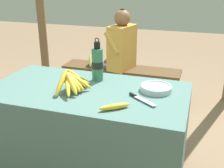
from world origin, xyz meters
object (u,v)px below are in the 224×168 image
wooden_bench (121,73)px  seated_vendor (119,50)px  water_bottle (97,64)px  banana_bunch_ripe (73,80)px  serving_bowl (156,88)px  loose_banana_front (115,107)px  knife (138,98)px  banana_bunch_green (94,60)px

wooden_bench → seated_vendor: 0.29m
seated_vendor → water_bottle: bearing=114.5°
banana_bunch_ripe → seated_vendor: seated_vendor is taller
banana_bunch_ripe → serving_bowl: size_ratio=1.59×
banana_bunch_ripe → loose_banana_front: banana_bunch_ripe is taller
water_bottle → knife: size_ratio=1.59×
wooden_bench → banana_bunch_green: (-0.34, 0.00, 0.13)m
knife → banana_bunch_green: size_ratio=0.67×
banana_bunch_ripe → serving_bowl: bearing=16.9°
loose_banana_front → knife: bearing=61.4°
loose_banana_front → seated_vendor: (-0.46, 1.63, -0.11)m
water_bottle → serving_bowl: bearing=-9.3°
loose_banana_front → knife: loose_banana_front is taller
water_bottle → loose_banana_front: (0.26, -0.42, -0.11)m
water_bottle → seated_vendor: bearing=99.5°
water_bottle → wooden_bench: size_ratio=0.23×
serving_bowl → seated_vendor: size_ratio=0.20×
serving_bowl → banana_bunch_green: (-0.96, 1.31, -0.26)m
serving_bowl → loose_banana_front: size_ratio=1.26×
wooden_bench → seated_vendor: (-0.02, -0.02, 0.28)m
wooden_bench → knife: bearing=-69.9°
serving_bowl → knife: (-0.08, -0.17, -0.01)m
banana_bunch_ripe → knife: bearing=-0.7°
banana_bunch_green → loose_banana_front: bearing=-64.7°
banana_bunch_ripe → wooden_bench: banana_bunch_ripe is taller
loose_banana_front → seated_vendor: bearing=105.9°
banana_bunch_ripe → loose_banana_front: 0.40m
serving_bowl → wooden_bench: bearing=115.4°
knife → wooden_bench: knife is taller
banana_bunch_ripe → seated_vendor: 1.46m
loose_banana_front → seated_vendor: size_ratio=0.16×
loose_banana_front → banana_bunch_green: bearing=115.3°
banana_bunch_ripe → loose_banana_front: (0.35, -0.19, -0.05)m
seated_vendor → banana_bunch_green: (-0.32, 0.02, -0.15)m
loose_banana_front → wooden_bench: loose_banana_front is taller
serving_bowl → loose_banana_front: bearing=-117.4°
banana_bunch_ripe → water_bottle: (0.09, 0.23, 0.05)m
banana_bunch_ripe → loose_banana_front: size_ratio=2.00×
knife → wooden_bench: 1.61m
serving_bowl → water_bottle: water_bottle is taller
knife → water_bottle: bearing=-177.4°
banana_bunch_ripe → knife: size_ratio=1.70×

